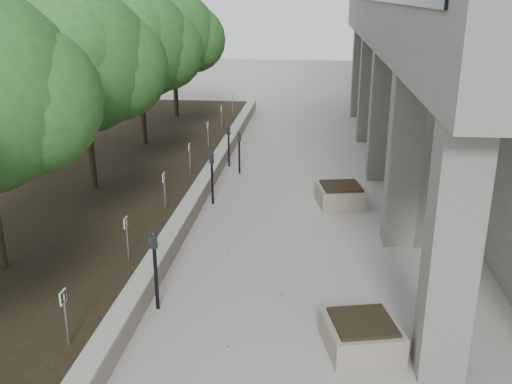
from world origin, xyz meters
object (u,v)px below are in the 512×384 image
at_px(parking_meter_3, 212,178).
at_px(parking_meter_5, 239,153).
at_px(planter_back, 341,195).
at_px(crabapple_tree_3, 85,91).
at_px(crabapple_tree_4, 140,68).
at_px(planter_front, 362,335).
at_px(crabapple_tree_5, 174,54).
at_px(parking_meter_4, 229,147).
at_px(parking_meter_2, 156,271).

height_order(parking_meter_3, parking_meter_5, parking_meter_3).
bearing_deg(planter_back, crabapple_tree_3, -176.81).
height_order(crabapple_tree_4, planter_front, crabapple_tree_4).
bearing_deg(crabapple_tree_5, parking_meter_3, -71.17).
bearing_deg(parking_meter_4, crabapple_tree_4, 174.17).
bearing_deg(parking_meter_3, crabapple_tree_3, -175.99).
bearing_deg(planter_back, planter_front, -89.12).
bearing_deg(parking_meter_4, parking_meter_5, -44.20).
bearing_deg(crabapple_tree_4, parking_meter_2, -72.52).
distance_m(crabapple_tree_5, planter_front, 18.20).
distance_m(planter_front, planter_back, 6.92).
distance_m(crabapple_tree_5, parking_meter_2, 16.15).
xyz_separation_m(crabapple_tree_3, crabapple_tree_4, (0.00, 5.00, 0.00)).
xyz_separation_m(crabapple_tree_4, parking_meter_5, (3.76, -2.03, -2.43)).
xyz_separation_m(crabapple_tree_4, planter_back, (6.95, -4.61, -2.83)).
bearing_deg(parking_meter_2, planter_front, -21.61).
bearing_deg(crabapple_tree_3, crabapple_tree_4, 90.00).
distance_m(parking_meter_4, parking_meter_5, 0.90).
height_order(parking_meter_5, planter_front, parking_meter_5).
xyz_separation_m(crabapple_tree_3, parking_meter_5, (3.76, 2.97, -2.43)).
bearing_deg(parking_meter_3, planter_front, -58.33).
bearing_deg(planter_front, crabapple_tree_3, 137.20).
distance_m(parking_meter_2, parking_meter_3, 5.70).
height_order(parking_meter_3, planter_front, parking_meter_3).
height_order(crabapple_tree_4, crabapple_tree_5, same).
xyz_separation_m(crabapple_tree_5, planter_back, (6.95, -9.61, -2.83)).
height_order(parking_meter_2, parking_meter_3, parking_meter_2).
distance_m(parking_meter_3, planter_back, 3.61).
bearing_deg(planter_back, parking_meter_5, 141.00).
height_order(parking_meter_4, planter_front, parking_meter_4).
height_order(crabapple_tree_5, parking_meter_5, crabapple_tree_5).
bearing_deg(planter_front, parking_meter_4, 110.09).
relative_size(crabapple_tree_5, planter_back, 4.39).
relative_size(crabapple_tree_3, parking_meter_4, 3.89).
xyz_separation_m(crabapple_tree_3, planter_front, (7.06, -6.53, -2.85)).
distance_m(crabapple_tree_4, parking_meter_4, 4.28).
distance_m(parking_meter_3, parking_meter_5, 2.91).
height_order(parking_meter_5, planter_back, parking_meter_5).
relative_size(parking_meter_2, parking_meter_3, 1.05).
relative_size(parking_meter_2, planter_back, 1.28).
height_order(crabapple_tree_4, parking_meter_3, crabapple_tree_4).
relative_size(crabapple_tree_4, parking_meter_4, 3.89).
height_order(parking_meter_3, planter_back, parking_meter_3).
bearing_deg(crabapple_tree_4, planter_back, -33.58).
height_order(crabapple_tree_3, crabapple_tree_4, same).
distance_m(crabapple_tree_4, crabapple_tree_5, 5.00).
xyz_separation_m(parking_meter_3, planter_front, (3.67, -6.62, -0.48)).
xyz_separation_m(crabapple_tree_5, parking_meter_5, (3.76, -7.03, -2.43)).
distance_m(parking_meter_2, planter_back, 7.03).
relative_size(crabapple_tree_3, parking_meter_2, 3.44).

